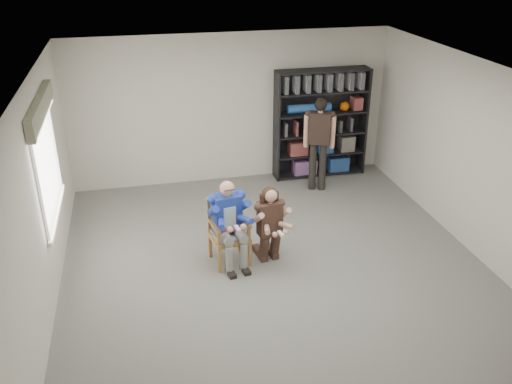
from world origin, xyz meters
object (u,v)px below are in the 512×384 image
object	(u,v)px
seated_man	(229,223)
kneeling_woman	(270,226)
bookshelf	(321,124)
standing_man	(319,145)
armchair	(229,232)

from	to	relation	value
seated_man	kneeling_woman	size ratio (longest dim) A/B	1.09
bookshelf	standing_man	size ratio (longest dim) A/B	1.20
armchair	standing_man	bearing A→B (deg)	36.39
armchair	kneeling_woman	size ratio (longest dim) A/B	0.84
armchair	bookshelf	bearing A→B (deg)	40.81
kneeling_woman	standing_man	bearing A→B (deg)	47.18
seated_man	kneeling_woman	bearing A→B (deg)	-20.87
armchair	bookshelf	size ratio (longest dim) A/B	0.47
seated_man	bookshelf	world-z (taller)	bookshelf
kneeling_woman	bookshelf	xyz separation A→B (m)	(1.73, 2.88, 0.46)
bookshelf	standing_man	distance (m)	0.73
seated_man	standing_man	distance (m)	2.94
kneeling_woman	standing_man	world-z (taller)	standing_man
standing_man	kneeling_woman	bearing A→B (deg)	-102.52
armchair	bookshelf	world-z (taller)	bookshelf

